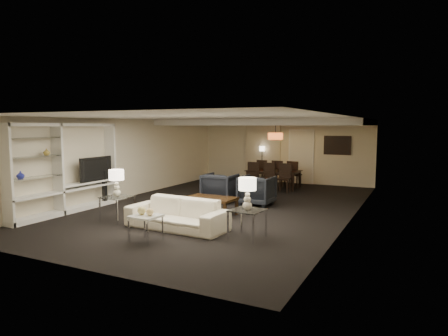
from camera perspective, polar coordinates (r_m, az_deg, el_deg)
floor at (r=11.41m, az=0.00°, el=-5.50°), size 11.00×11.00×0.00m
ceiling at (r=11.18m, az=0.00°, el=7.15°), size 7.00×11.00×0.02m
wall_back at (r=16.32m, az=8.62°, el=2.33°), size 7.00×0.02×2.50m
wall_front at (r=6.79m, az=-21.14°, el=-3.09°), size 7.00×0.02×2.50m
wall_left at (r=13.15m, az=-13.79°, el=1.36°), size 0.02×11.00×2.50m
wall_right at (r=10.17m, az=17.95°, el=-0.08°), size 0.02×11.00×2.50m
ceiling_soffit at (r=14.40m, az=6.24°, el=6.46°), size 7.00×4.00×0.20m
curtains at (r=16.55m, az=5.56°, el=2.25°), size 1.50×0.12×2.40m
door at (r=16.11m, az=10.95°, el=1.53°), size 0.90×0.05×2.10m
painting at (r=15.75m, az=15.90°, el=3.13°), size 0.95×0.04×0.65m
media_unit at (r=11.17m, az=-21.65°, el=-0.08°), size 0.38×3.40×2.35m
pendant_light at (r=14.30m, az=7.35°, el=4.53°), size 0.52×0.52×0.24m
sofa at (r=8.97m, az=-6.77°, el=-6.52°), size 2.35×1.03×0.67m
coffee_table at (r=10.34m, az=-1.89°, el=-5.43°), size 1.29×0.78×0.45m
armchair_left at (r=12.06m, az=-0.58°, el=-2.81°), size 0.96×0.98×0.86m
armchair_right at (r=11.57m, az=4.73°, el=-3.20°), size 0.92×0.95×0.86m
side_table_left at (r=9.99m, az=-15.00°, el=-5.63°), size 0.68×0.68×0.59m
side_table_right at (r=8.20m, az=3.33°, el=-7.99°), size 0.69×0.69×0.59m
table_lamp_left at (r=9.89m, az=-15.10°, el=-2.10°), size 0.39×0.39×0.65m
table_lamp_right at (r=8.07m, az=3.36°, el=-3.70°), size 0.37×0.37×0.65m
marble_table at (r=8.12m, az=-11.06°, el=-8.46°), size 0.55×0.55×0.53m
gold_gourd_a at (r=8.10m, az=-11.67°, el=-5.98°), size 0.17×0.17×0.17m
gold_gourd_b at (r=7.98m, az=-10.54°, el=-6.21°), size 0.15×0.15×0.15m
television at (r=11.78m, az=-18.23°, el=-0.10°), size 1.16×0.15×0.67m
vase_blue at (r=10.34m, az=-27.07°, el=-0.89°), size 0.18×0.18×0.19m
vase_amber at (r=10.76m, az=-24.02°, el=2.11°), size 0.16×0.16×0.16m
floor_speaker at (r=12.05m, az=-16.69°, el=-2.71°), size 0.12×0.12×1.00m
dining_table at (r=14.69m, az=7.05°, el=-1.64°), size 1.91×1.08×0.67m
chair_nl at (r=14.28m, az=3.92°, el=-1.18°), size 0.46×0.46×0.99m
chair_nm at (r=14.06m, az=6.17°, el=-1.31°), size 0.48×0.48×0.99m
chair_nr at (r=13.87m, az=8.50°, el=-1.44°), size 0.47×0.47×0.99m
chair_fl at (r=15.48m, az=5.76°, el=-0.64°), size 0.52×0.52×0.99m
chair_fm at (r=15.28m, az=7.86°, el=-0.75°), size 0.48×0.48×0.99m
chair_fr at (r=15.10m, az=10.02°, el=-0.86°), size 0.50×0.50×0.99m
floor_lamp at (r=16.36m, az=5.44°, el=0.56°), size 0.27×0.27×1.46m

